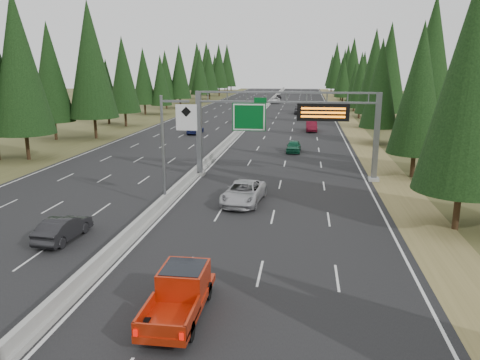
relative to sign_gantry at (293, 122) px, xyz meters
name	(u,v)px	position (x,y,z in m)	size (l,w,h in m)	color
road	(251,121)	(-8.92, 45.12, -5.23)	(32.00, 260.00, 0.08)	black
shoulder_right	(348,123)	(8.88, 45.12, -5.24)	(3.60, 260.00, 0.06)	olive
shoulder_left	(159,120)	(-26.72, 45.12, -5.24)	(3.60, 260.00, 0.06)	#40411E
median_barrier	(251,119)	(-8.92, 45.12, -4.85)	(0.70, 260.00, 0.85)	gray
sign_gantry	(293,122)	(0.00, 0.00, 0.00)	(16.75, 0.98, 7.80)	slate
hov_sign_pole	(171,143)	(-8.33, -9.92, -0.54)	(2.80, 0.50, 8.00)	slate
tree_row_right	(383,71)	(13.18, 37.53, 4.02)	(12.09, 241.05, 18.94)	black
tree_row_left	(129,70)	(-30.73, 41.45, 4.06)	(11.45, 237.80, 18.95)	black
silver_minivan	(243,193)	(-3.33, -8.35, -4.39)	(2.64, 5.73, 1.59)	#AFAFB4
red_pickup	(182,289)	(-3.80, -24.46, -4.20)	(1.96, 5.50, 1.79)	black
car_ahead_green	(294,146)	(-0.20, 13.62, -4.49)	(1.64, 4.07, 1.39)	#125236
car_ahead_dkred	(311,126)	(2.07, 32.30, -4.40)	(1.66, 4.77, 1.57)	#5A0C1B
car_ahead_dkgrey	(299,110)	(-0.23, 59.55, -4.43)	(2.14, 5.25, 1.52)	black
car_ahead_white	(275,100)	(-7.38, 89.21, -4.38)	(2.69, 5.84, 1.62)	silver
car_ahead_far	(279,97)	(-7.42, 107.28, -4.51)	(1.61, 4.00, 1.36)	black
car_onc_near	(63,228)	(-12.82, -17.39, -4.48)	(1.51, 4.33, 1.43)	black
car_onc_blue	(195,129)	(-15.41, 27.24, -4.52)	(1.88, 4.63, 1.34)	navy
car_onc_white	(240,118)	(-10.78, 42.80, -4.40)	(1.87, 4.65, 1.58)	silver
car_onc_far	(193,119)	(-18.98, 40.88, -4.47)	(2.39, 5.18, 1.44)	black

